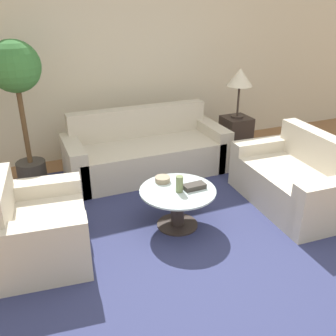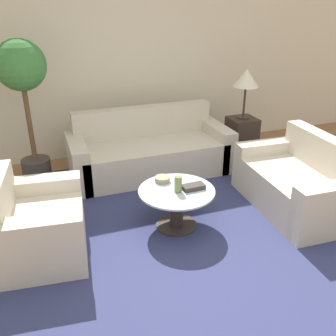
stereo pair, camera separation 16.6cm
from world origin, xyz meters
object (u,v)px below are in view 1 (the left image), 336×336
at_px(table_lamp, 240,78).
at_px(potted_plant, 17,85).
at_px(vase, 179,184).
at_px(bowl, 163,179).
at_px(armchair, 34,230).
at_px(book_stack, 194,186).
at_px(sofa_main, 145,152).
at_px(loveseat, 297,181).
at_px(coffee_table, 178,203).

xyz_separation_m(table_lamp, potted_plant, (-2.85, 0.19, 0.11)).
relative_size(vase, bowl, 1.06).
relative_size(armchair, table_lamp, 1.54).
distance_m(armchair, bowl, 1.33).
relative_size(potted_plant, vase, 10.53).
bearing_deg(book_stack, bowl, 129.43).
distance_m(table_lamp, bowl, 2.13).
bearing_deg(sofa_main, table_lamp, 0.59).
relative_size(armchair, vase, 6.36).
xyz_separation_m(armchair, loveseat, (2.81, -0.13, 0.00)).
bearing_deg(potted_plant, table_lamp, -3.73).
height_order(table_lamp, bowl, table_lamp).
distance_m(potted_plant, bowl, 2.00).
xyz_separation_m(armchair, vase, (1.38, -0.08, 0.23)).
bearing_deg(bowl, table_lamp, 35.88).
distance_m(armchair, loveseat, 2.81).
bearing_deg(armchair, coffee_table, -85.00).
relative_size(potted_plant, bowl, 11.16).
bearing_deg(sofa_main, armchair, -138.49).
relative_size(sofa_main, potted_plant, 1.20).
distance_m(loveseat, bowl, 1.54).
height_order(potted_plant, vase, potted_plant).
relative_size(table_lamp, book_stack, 3.02).
relative_size(loveseat, vase, 8.60).
xyz_separation_m(coffee_table, potted_plant, (-1.29, 1.59, 0.97)).
relative_size(loveseat, table_lamp, 2.08).
relative_size(coffee_table, vase, 4.61).
bearing_deg(vase, loveseat, -1.95).
height_order(table_lamp, potted_plant, potted_plant).
bearing_deg(coffee_table, armchair, 178.43).
relative_size(sofa_main, coffee_table, 2.73).
xyz_separation_m(sofa_main, vase, (-0.15, -1.43, 0.23)).
relative_size(potted_plant, book_stack, 7.70).
bearing_deg(bowl, sofa_main, 79.30).
bearing_deg(armchair, bowl, -75.31).
xyz_separation_m(loveseat, table_lamp, (0.13, 1.49, 0.86)).
xyz_separation_m(potted_plant, book_stack, (1.46, -1.63, -0.80)).
distance_m(armchair, potted_plant, 1.83).
distance_m(armchair, coffee_table, 1.38).
bearing_deg(bowl, coffee_table, -72.24).
height_order(table_lamp, book_stack, table_lamp).
bearing_deg(potted_plant, bowl, -48.17).
bearing_deg(potted_plant, loveseat, -31.67).
xyz_separation_m(coffee_table, book_stack, (0.16, -0.04, 0.17)).
bearing_deg(book_stack, potted_plant, 129.58).
xyz_separation_m(table_lamp, vase, (-1.56, -1.45, -0.64)).
bearing_deg(loveseat, book_stack, -89.52).
xyz_separation_m(sofa_main, loveseat, (1.28, -1.48, 0.00)).
relative_size(sofa_main, armchair, 1.98).
bearing_deg(table_lamp, coffee_table, -137.99).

